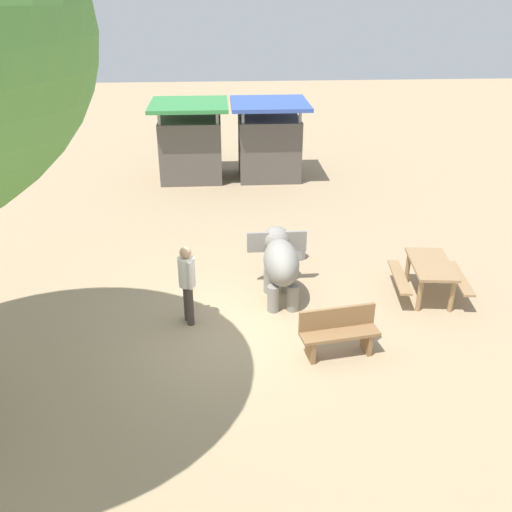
{
  "coord_description": "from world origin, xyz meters",
  "views": [
    {
      "loc": [
        -0.23,
        -9.07,
        5.98
      ],
      "look_at": [
        0.48,
        1.49,
        0.8
      ],
      "focal_mm": 39.24,
      "sensor_mm": 36.0,
      "label": 1
    }
  ],
  "objects_px": {
    "market_stall_blue": "(269,144)",
    "wooden_bench": "(338,331)",
    "picnic_table_near": "(430,271)",
    "market_stall_green": "(191,145)",
    "feed_bucket": "(298,252)",
    "person_handler": "(187,279)",
    "elephant": "(280,260)"
  },
  "relations": [
    {
      "from": "elephant",
      "to": "person_handler",
      "type": "bearing_deg",
      "value": 114.72
    },
    {
      "from": "market_stall_blue",
      "to": "feed_bucket",
      "type": "xyz_separation_m",
      "value": [
        0.16,
        -6.34,
        -0.98
      ]
    },
    {
      "from": "wooden_bench",
      "to": "market_stall_blue",
      "type": "distance_m",
      "value": 10.24
    },
    {
      "from": "market_stall_green",
      "to": "market_stall_blue",
      "type": "height_order",
      "value": "same"
    },
    {
      "from": "person_handler",
      "to": "feed_bucket",
      "type": "bearing_deg",
      "value": 26.39
    },
    {
      "from": "picnic_table_near",
      "to": "feed_bucket",
      "type": "bearing_deg",
      "value": -122.34
    },
    {
      "from": "person_handler",
      "to": "market_stall_green",
      "type": "distance_m",
      "value": 9.02
    },
    {
      "from": "market_stall_blue",
      "to": "picnic_table_near",
      "type": "bearing_deg",
      "value": -72.4
    },
    {
      "from": "elephant",
      "to": "wooden_bench",
      "type": "height_order",
      "value": "elephant"
    },
    {
      "from": "picnic_table_near",
      "to": "market_stall_green",
      "type": "xyz_separation_m",
      "value": [
        -5.24,
        8.33,
        0.55
      ]
    },
    {
      "from": "wooden_bench",
      "to": "person_handler",
      "type": "bearing_deg",
      "value": -33.33
    },
    {
      "from": "wooden_bench",
      "to": "picnic_table_near",
      "type": "xyz_separation_m",
      "value": [
        2.3,
        1.88,
        0.12
      ]
    },
    {
      "from": "picnic_table_near",
      "to": "elephant",
      "type": "bearing_deg",
      "value": -87.5
    },
    {
      "from": "market_stall_blue",
      "to": "wooden_bench",
      "type": "bearing_deg",
      "value": -88.1
    },
    {
      "from": "picnic_table_near",
      "to": "market_stall_blue",
      "type": "height_order",
      "value": "market_stall_blue"
    },
    {
      "from": "person_handler",
      "to": "feed_bucket",
      "type": "height_order",
      "value": "person_handler"
    },
    {
      "from": "feed_bucket",
      "to": "elephant",
      "type": "bearing_deg",
      "value": -109.82
    },
    {
      "from": "person_handler",
      "to": "picnic_table_near",
      "type": "distance_m",
      "value": 5.05
    },
    {
      "from": "wooden_bench",
      "to": "elephant",
      "type": "bearing_deg",
      "value": -77.8
    },
    {
      "from": "person_handler",
      "to": "picnic_table_near",
      "type": "relative_size",
      "value": 0.98
    },
    {
      "from": "wooden_bench",
      "to": "market_stall_green",
      "type": "height_order",
      "value": "market_stall_green"
    },
    {
      "from": "market_stall_blue",
      "to": "person_handler",
      "type": "bearing_deg",
      "value": -104.58
    },
    {
      "from": "picnic_table_near",
      "to": "market_stall_green",
      "type": "relative_size",
      "value": 0.66
    },
    {
      "from": "market_stall_green",
      "to": "elephant",
      "type": "bearing_deg",
      "value": -75.39
    },
    {
      "from": "market_stall_blue",
      "to": "feed_bucket",
      "type": "height_order",
      "value": "market_stall_blue"
    },
    {
      "from": "wooden_bench",
      "to": "feed_bucket",
      "type": "height_order",
      "value": "wooden_bench"
    },
    {
      "from": "wooden_bench",
      "to": "market_stall_blue",
      "type": "height_order",
      "value": "market_stall_blue"
    },
    {
      "from": "person_handler",
      "to": "feed_bucket",
      "type": "relative_size",
      "value": 4.5
    },
    {
      "from": "feed_bucket",
      "to": "picnic_table_near",
      "type": "bearing_deg",
      "value": -38.72
    },
    {
      "from": "wooden_bench",
      "to": "market_stall_green",
      "type": "distance_m",
      "value": 10.65
    },
    {
      "from": "wooden_bench",
      "to": "market_stall_green",
      "type": "relative_size",
      "value": 0.57
    },
    {
      "from": "elephant",
      "to": "feed_bucket",
      "type": "distance_m",
      "value": 2.01
    }
  ]
}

